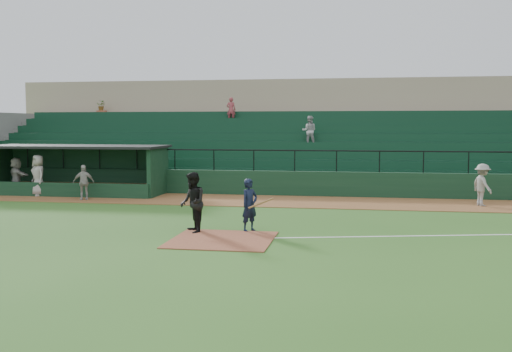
# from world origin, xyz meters

# --- Properties ---
(ground) EXTENTS (90.00, 90.00, 0.00)m
(ground) POSITION_xyz_m (0.00, 0.00, 0.00)
(ground) COLOR #2B571C
(ground) RESTS_ON ground
(warning_track) EXTENTS (40.00, 4.00, 0.03)m
(warning_track) POSITION_xyz_m (0.00, 8.00, 0.01)
(warning_track) COLOR brown
(warning_track) RESTS_ON ground
(home_plate_dirt) EXTENTS (3.00, 3.00, 0.03)m
(home_plate_dirt) POSITION_xyz_m (0.00, -1.00, 0.01)
(home_plate_dirt) COLOR brown
(home_plate_dirt) RESTS_ON ground
(foul_line) EXTENTS (17.49, 4.44, 0.01)m
(foul_line) POSITION_xyz_m (8.00, 1.20, 0.01)
(foul_line) COLOR white
(foul_line) RESTS_ON ground
(stadium_structure) EXTENTS (38.00, 13.08, 6.40)m
(stadium_structure) POSITION_xyz_m (-0.00, 16.46, 2.30)
(stadium_structure) COLOR #10311D
(stadium_structure) RESTS_ON ground
(dugout) EXTENTS (8.90, 3.20, 2.42)m
(dugout) POSITION_xyz_m (-9.75, 9.56, 1.33)
(dugout) COLOR #10311D
(dugout) RESTS_ON ground
(batter_at_plate) EXTENTS (1.14, 0.74, 1.70)m
(batter_at_plate) POSITION_xyz_m (0.55, 0.56, 0.85)
(batter_at_plate) COLOR black
(batter_at_plate) RESTS_ON ground
(umpire) EXTENTS (1.07, 1.17, 1.93)m
(umpire) POSITION_xyz_m (-1.19, 0.03, 0.97)
(umpire) COLOR black
(umpire) RESTS_ON ground
(runner) EXTENTS (1.03, 1.31, 1.77)m
(runner) POSITION_xyz_m (9.15, 7.87, 0.92)
(runner) COLOR gray
(runner) RESTS_ON warning_track
(dugout_player_a) EXTENTS (1.01, 0.69, 1.59)m
(dugout_player_a) POSITION_xyz_m (-8.30, 6.94, 0.82)
(dugout_player_a) COLOR #A7A19C
(dugout_player_a) RESTS_ON warning_track
(dugout_player_b) EXTENTS (1.14, 1.08, 1.97)m
(dugout_player_b) POSITION_xyz_m (-11.07, 7.90, 1.01)
(dugout_player_b) COLOR #A6A09B
(dugout_player_b) RESTS_ON warning_track
(dugout_player_c) EXTENTS (1.67, 1.40, 1.80)m
(dugout_player_c) POSITION_xyz_m (-12.55, 8.42, 0.93)
(dugout_player_c) COLOR gray
(dugout_player_c) RESTS_ON warning_track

